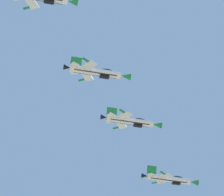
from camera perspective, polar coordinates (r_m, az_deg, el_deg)
The scene contains 3 objects.
fighter_jet_lead at distance 131.11m, azimuth 7.01°, elevation -9.75°, with size 14.91×10.12×5.37m.
fighter_jet_left_wing at distance 120.11m, azimuth 2.30°, elevation -2.83°, with size 14.91×10.26×5.16m.
fighter_jet_right_wing at distance 109.81m, azimuth -1.86°, elevation 3.18°, with size 14.91×10.13×5.35m.
Camera 1 is at (-0.47, -5.50, 1.55)m, focal length 75.26 mm.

